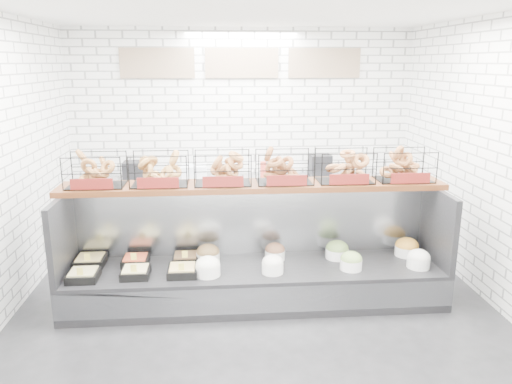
{
  "coord_description": "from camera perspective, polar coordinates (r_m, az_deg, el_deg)",
  "views": [
    {
      "loc": [
        -0.39,
        -4.65,
        2.51
      ],
      "look_at": [
        0.02,
        0.45,
        1.18
      ],
      "focal_mm": 35.0,
      "sensor_mm": 36.0,
      "label": 1
    }
  ],
  "objects": [
    {
      "name": "prep_counter",
      "position": [
        7.37,
        -1.48,
        -1.47
      ],
      "size": [
        4.0,
        0.6,
        1.2
      ],
      "color": "#93969B",
      "rests_on": "ground"
    },
    {
      "name": "room_shell",
      "position": [
        5.28,
        -0.35,
        9.69
      ],
      "size": [
        5.02,
        5.51,
        3.01
      ],
      "color": "white",
      "rests_on": "ground"
    },
    {
      "name": "display_case",
      "position": [
        5.46,
        -0.08,
        -8.95
      ],
      "size": [
        4.0,
        0.9,
        1.2
      ],
      "color": "black",
      "rests_on": "ground"
    },
    {
      "name": "ground",
      "position": [
        5.3,
        0.18,
        -13.7
      ],
      "size": [
        5.5,
        5.5,
        0.0
      ],
      "primitive_type": "plane",
      "color": "black",
      "rests_on": "ground"
    },
    {
      "name": "bagel_shelf",
      "position": [
        5.3,
        -0.26,
        2.47
      ],
      "size": [
        4.1,
        0.5,
        0.4
      ],
      "color": "#431F0E",
      "rests_on": "display_case"
    }
  ]
}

